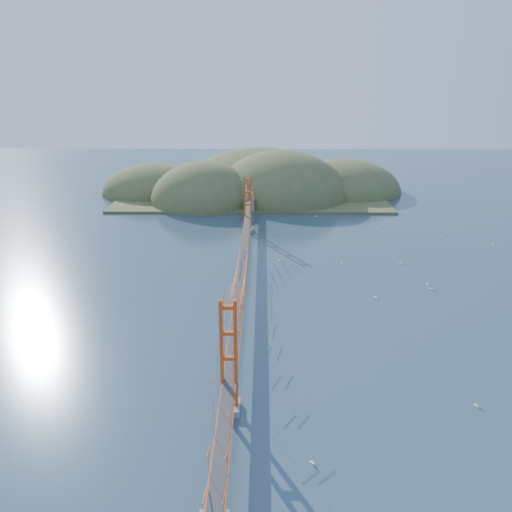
{
  "coord_description": "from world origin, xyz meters",
  "views": [
    {
      "loc": [
        3.11,
        -70.4,
        30.31
      ],
      "look_at": [
        2.11,
        0.0,
        5.19
      ],
      "focal_mm": 35.0,
      "sensor_mm": 36.0,
      "label": 1
    }
  ],
  "objects_px": {
    "sailboat_0": "(376,297)",
    "sailboat_2": "(432,288)",
    "sailboat_1": "(401,262)",
    "bridge": "(242,244)"
  },
  "relations": [
    {
      "from": "sailboat_1",
      "to": "sailboat_2",
      "type": "distance_m",
      "value": 11.48
    },
    {
      "from": "bridge",
      "to": "sailboat_0",
      "type": "height_order",
      "value": "bridge"
    },
    {
      "from": "bridge",
      "to": "sailboat_1",
      "type": "relative_size",
      "value": 128.54
    },
    {
      "from": "sailboat_1",
      "to": "sailboat_0",
      "type": "xyz_separation_m",
      "value": [
        -7.42,
        -14.59,
        -0.0
      ]
    },
    {
      "from": "sailboat_0",
      "to": "sailboat_2",
      "type": "xyz_separation_m",
      "value": [
        9.2,
        3.25,
        -0.0
      ]
    },
    {
      "from": "sailboat_1",
      "to": "bridge",
      "type": "bearing_deg",
      "value": -157.95
    },
    {
      "from": "bridge",
      "to": "sailboat_0",
      "type": "distance_m",
      "value": 21.15
    },
    {
      "from": "sailboat_0",
      "to": "sailboat_2",
      "type": "distance_m",
      "value": 9.76
    },
    {
      "from": "sailboat_0",
      "to": "sailboat_2",
      "type": "height_order",
      "value": "sailboat_0"
    },
    {
      "from": "bridge",
      "to": "sailboat_2",
      "type": "xyz_separation_m",
      "value": [
        28.88,
        -0.36,
        -6.85
      ]
    }
  ]
}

